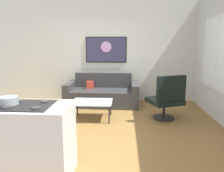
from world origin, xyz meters
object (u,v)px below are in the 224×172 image
(armchair, at_px, (167,99))
(mixing_bowl, at_px, (8,101))
(coffee_table, at_px, (92,103))
(wall_painting, at_px, (106,50))
(couch, at_px, (102,94))

(armchair, distance_m, mixing_bowl, 3.22)
(coffee_table, bearing_deg, mixing_bowl, -107.38)
(armchair, distance_m, wall_painting, 2.42)
(mixing_bowl, bearing_deg, wall_painting, 77.65)
(couch, height_order, armchair, armchair)
(couch, bearing_deg, wall_painting, 82.82)
(armchair, xyz_separation_m, wall_painting, (-1.44, 1.68, 0.98))
(couch, height_order, wall_painting, wall_painting)
(coffee_table, xyz_separation_m, wall_painting, (0.17, 1.72, 1.10))
(couch, relative_size, armchair, 1.96)
(couch, distance_m, wall_painting, 1.30)
(couch, height_order, coffee_table, couch)
(couch, relative_size, mixing_bowl, 8.48)
(couch, bearing_deg, coffee_table, -95.01)
(coffee_table, bearing_deg, wall_painting, 84.29)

